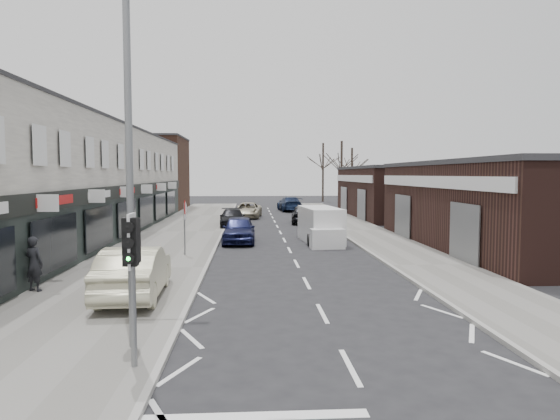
{
  "coord_description": "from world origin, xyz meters",
  "views": [
    {
      "loc": [
        -2.05,
        -11.96,
        3.99
      ],
      "look_at": [
        -0.9,
        7.36,
        2.6
      ],
      "focal_mm": 32.0,
      "sensor_mm": 36.0,
      "label": 1
    }
  ],
  "objects": [
    {
      "name": "traffic_light",
      "position": [
        -4.4,
        -2.02,
        2.41
      ],
      "size": [
        0.28,
        0.6,
        3.1
      ],
      "color": "slate",
      "rests_on": "pavement_left"
    },
    {
      "name": "parked_car_left_c",
      "position": [
        -2.3,
        33.61,
        0.7
      ],
      "size": [
        2.79,
        5.23,
        1.4
      ],
      "primitive_type": "imported",
      "rotation": [
        0.0,
        0.0,
        -0.1
      ],
      "color": "#A9A087",
      "rests_on": "ground"
    },
    {
      "name": "tree_far_b",
      "position": [
        11.5,
        54.0,
        0.0
      ],
      "size": [
        3.6,
        3.6,
        7.5
      ],
      "primitive_type": null,
      "color": "#382D26",
      "rests_on": "ground"
    },
    {
      "name": "parked_car_right_b",
      "position": [
        2.2,
        28.3,
        0.76
      ],
      "size": [
        2.14,
        4.58,
        1.52
      ],
      "primitive_type": "imported",
      "rotation": [
        0.0,
        0.0,
        3.06
      ],
      "color": "black",
      "rests_on": "ground"
    },
    {
      "name": "pedestrian",
      "position": [
        -9.2,
        4.8,
        1.04
      ],
      "size": [
        0.79,
        0.67,
        1.83
      ],
      "primitive_type": "imported",
      "rotation": [
        0.0,
        0.0,
        2.73
      ],
      "color": "black",
      "rests_on": "pavement_left"
    },
    {
      "name": "right_unit_near",
      "position": [
        12.5,
        14.0,
        2.25
      ],
      "size": [
        10.0,
        18.0,
        4.5
      ],
      "primitive_type": "cube",
      "color": "#321B17",
      "rests_on": "ground"
    },
    {
      "name": "street_lamp",
      "position": [
        -4.53,
        -0.8,
        4.62
      ],
      "size": [
        2.23,
        0.22,
        8.0
      ],
      "color": "slate",
      "rests_on": "pavement_left"
    },
    {
      "name": "ground",
      "position": [
        0.0,
        0.0,
        0.0
      ],
      "size": [
        160.0,
        160.0,
        0.0
      ],
      "primitive_type": "plane",
      "color": "black",
      "rests_on": "ground"
    },
    {
      "name": "tree_far_a",
      "position": [
        9.0,
        48.0,
        0.0
      ],
      "size": [
        3.6,
        3.6,
        8.0
      ],
      "primitive_type": null,
      "color": "#382D26",
      "rests_on": "ground"
    },
    {
      "name": "parked_car_right_c",
      "position": [
        2.2,
        41.87,
        0.78
      ],
      "size": [
        2.63,
        5.52,
        1.55
      ],
      "primitive_type": "imported",
      "rotation": [
        0.0,
        0.0,
        3.23
      ],
      "color": "#131F3C",
      "rests_on": "ground"
    },
    {
      "name": "tree_far_c",
      "position": [
        8.5,
        60.0,
        0.0
      ],
      "size": [
        3.6,
        3.6,
        8.5
      ],
      "primitive_type": null,
      "color": "#382D26",
      "rests_on": "ground"
    },
    {
      "name": "pavement_right",
      "position": [
        5.75,
        22.0,
        0.06
      ],
      "size": [
        3.5,
        64.0,
        0.12
      ],
      "primitive_type": "cube",
      "color": "slate",
      "rests_on": "ground"
    },
    {
      "name": "sedan_on_pavement",
      "position": [
        -5.7,
        3.8,
        0.93
      ],
      "size": [
        1.92,
        4.97,
        1.61
      ],
      "primitive_type": "imported",
      "rotation": [
        0.0,
        0.0,
        3.18
      ],
      "color": "#BCB897",
      "rests_on": "pavement_left"
    },
    {
      "name": "parked_car_left_b",
      "position": [
        -3.4,
        25.64,
        0.68
      ],
      "size": [
        2.15,
        4.78,
        1.36
      ],
      "primitive_type": "imported",
      "rotation": [
        0.0,
        0.0,
        0.05
      ],
      "color": "black",
      "rests_on": "ground"
    },
    {
      "name": "brick_block_far",
      "position": [
        -13.5,
        45.0,
        4.0
      ],
      "size": [
        8.0,
        10.0,
        8.0
      ],
      "primitive_type": "cube",
      "color": "#46291E",
      "rests_on": "ground"
    },
    {
      "name": "warning_sign",
      "position": [
        -5.16,
        12.0,
        2.2
      ],
      "size": [
        0.12,
        0.8,
        2.7
      ],
      "color": "slate",
      "rests_on": "pavement_left"
    },
    {
      "name": "white_van",
      "position": [
        2.06,
        16.78,
        0.97
      ],
      "size": [
        2.28,
        5.43,
        2.05
      ],
      "rotation": [
        0.0,
        0.0,
        0.1
      ],
      "color": "white",
      "rests_on": "ground"
    },
    {
      "name": "parked_car_left_a",
      "position": [
        -2.72,
        16.98,
        0.78
      ],
      "size": [
        1.9,
        4.59,
        1.56
      ],
      "primitive_type": "imported",
      "rotation": [
        0.0,
        0.0,
        -0.01
      ],
      "color": "#14183E",
      "rests_on": "ground"
    },
    {
      "name": "shop_terrace_left",
      "position": [
        -13.5,
        19.5,
        3.55
      ],
      "size": [
        8.0,
        41.0,
        7.1
      ],
      "primitive_type": "cube",
      "color": "silver",
      "rests_on": "ground"
    },
    {
      "name": "pavement_left",
      "position": [
        -6.75,
        22.0,
        0.06
      ],
      "size": [
        5.5,
        64.0,
        0.12
      ],
      "primitive_type": "cube",
      "color": "slate",
      "rests_on": "ground"
    },
    {
      "name": "parked_car_right_a",
      "position": [
        2.2,
        18.96,
        0.67
      ],
      "size": [
        1.77,
        4.19,
        1.34
      ],
      "primitive_type": "imported",
      "rotation": [
        0.0,
        0.0,
        3.23
      ],
      "color": "silver",
      "rests_on": "ground"
    },
    {
      "name": "right_unit_far",
      "position": [
        12.5,
        34.0,
        2.25
      ],
      "size": [
        10.0,
        16.0,
        4.5
      ],
      "primitive_type": "cube",
      "color": "#321B17",
      "rests_on": "ground"
    }
  ]
}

